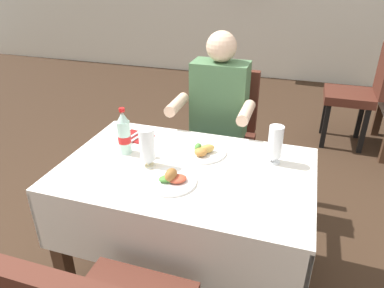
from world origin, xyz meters
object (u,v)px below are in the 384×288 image
(main_dining_table, at_px, (186,195))
(plate_far_diner, at_px, (202,151))
(plate_near_camera, at_px, (171,179))
(beer_glass_left, at_px, (275,144))
(napkin_cutlery_set, at_px, (136,137))
(chair_far_diner_seat, at_px, (222,133))
(beer_glass_middle, at_px, (147,147))
(seated_diner_far, at_px, (217,118))
(cola_bottle_primary, at_px, (124,134))
(background_chair_left, at_px, (361,90))

(main_dining_table, height_order, plate_far_diner, plate_far_diner)
(plate_near_camera, xyz_separation_m, beer_glass_left, (0.42, 0.33, 0.08))
(main_dining_table, bearing_deg, beer_glass_left, 24.35)
(plate_near_camera, distance_m, napkin_cutlery_set, 0.52)
(main_dining_table, distance_m, plate_far_diner, 0.25)
(main_dining_table, bearing_deg, plate_far_diner, 76.91)
(chair_far_diner_seat, distance_m, beer_glass_middle, 0.90)
(seated_diner_far, relative_size, cola_bottle_primary, 5.01)
(main_dining_table, relative_size, cola_bottle_primary, 4.89)
(chair_far_diner_seat, xyz_separation_m, seated_diner_far, (-0.02, -0.11, 0.16))
(beer_glass_left, relative_size, cola_bottle_primary, 0.79)
(chair_far_diner_seat, relative_size, plate_far_diner, 3.74)
(beer_glass_middle, distance_m, cola_bottle_primary, 0.19)
(main_dining_table, relative_size, napkin_cutlery_set, 6.27)
(seated_diner_far, bearing_deg, cola_bottle_primary, -117.76)
(plate_near_camera, xyz_separation_m, beer_glass_middle, (-0.16, 0.11, 0.09))
(cola_bottle_primary, bearing_deg, plate_far_diner, 15.88)
(main_dining_table, height_order, seated_diner_far, seated_diner_far)
(plate_near_camera, bearing_deg, napkin_cutlery_set, 133.35)
(seated_diner_far, bearing_deg, plate_near_camera, -90.37)
(cola_bottle_primary, xyz_separation_m, napkin_cutlery_set, (-0.03, 0.18, -0.10))
(seated_diner_far, xyz_separation_m, napkin_cutlery_set, (-0.36, -0.46, 0.02))
(chair_far_diner_seat, height_order, plate_near_camera, chair_far_diner_seat)
(plate_far_diner, bearing_deg, beer_glass_middle, -137.96)
(main_dining_table, xyz_separation_m, background_chair_left, (1.02, 2.09, -0.01))
(chair_far_diner_seat, height_order, seated_diner_far, seated_diner_far)
(main_dining_table, xyz_separation_m, cola_bottle_primary, (-0.35, 0.05, 0.28))
(main_dining_table, height_order, background_chair_left, background_chair_left)
(beer_glass_left, bearing_deg, seated_diner_far, 129.77)
(seated_diner_far, xyz_separation_m, cola_bottle_primary, (-0.34, -0.64, 0.13))
(plate_far_diner, height_order, beer_glass_middle, beer_glass_middle)
(seated_diner_far, relative_size, beer_glass_left, 6.36)
(main_dining_table, relative_size, plate_far_diner, 4.74)
(chair_far_diner_seat, xyz_separation_m, beer_glass_left, (0.40, -0.61, 0.28))
(beer_glass_middle, bearing_deg, napkin_cutlery_set, 125.84)
(chair_far_diner_seat, distance_m, cola_bottle_primary, 0.87)
(plate_far_diner, bearing_deg, cola_bottle_primary, -164.12)
(beer_glass_left, height_order, beer_glass_middle, beer_glass_middle)
(cola_bottle_primary, bearing_deg, seated_diner_far, 62.24)
(plate_far_diner, height_order, cola_bottle_primary, cola_bottle_primary)
(cola_bottle_primary, distance_m, napkin_cutlery_set, 0.21)
(main_dining_table, height_order, chair_far_diner_seat, chair_far_diner_seat)
(chair_far_diner_seat, bearing_deg, background_chair_left, 51.82)
(seated_diner_far, distance_m, cola_bottle_primary, 0.73)
(beer_glass_middle, bearing_deg, plate_far_diner, 42.04)
(plate_far_diner, distance_m, background_chair_left, 2.17)
(chair_far_diner_seat, relative_size, napkin_cutlery_set, 4.95)
(seated_diner_far, relative_size, plate_far_diner, 4.86)
(seated_diner_far, height_order, beer_glass_middle, seated_diner_far)
(chair_far_diner_seat, bearing_deg, cola_bottle_primary, -115.19)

